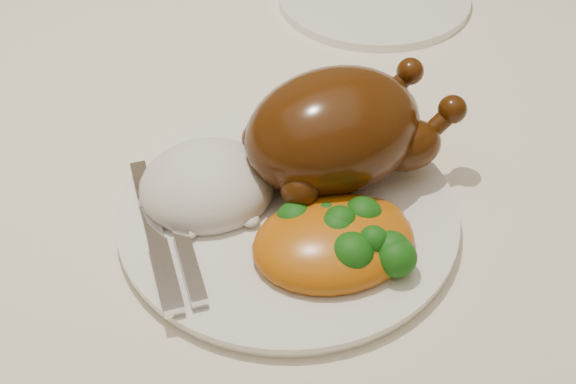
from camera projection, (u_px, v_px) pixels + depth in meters
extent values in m
cylinder|color=brown|center=(549.00, 87.00, 1.48)|extent=(0.07, 0.07, 0.72)
cube|color=brown|center=(184.00, 113.00, 0.80)|extent=(1.60, 0.90, 0.04)
cube|color=white|center=(182.00, 93.00, 0.79)|extent=(1.72, 1.02, 0.01)
cylinder|color=white|center=(288.00, 215.00, 0.65)|extent=(0.27, 0.27, 0.01)
ellipsoid|color=#4E2608|center=(333.00, 130.00, 0.65)|extent=(0.17, 0.14, 0.10)
ellipsoid|color=#4E2608|center=(323.00, 115.00, 0.63)|extent=(0.08, 0.07, 0.04)
ellipsoid|color=#4E2608|center=(407.00, 145.00, 0.65)|extent=(0.06, 0.04, 0.04)
sphere|color=#4E2608|center=(452.00, 109.00, 0.65)|extent=(0.02, 0.02, 0.02)
ellipsoid|color=#4E2608|center=(367.00, 105.00, 0.69)|extent=(0.06, 0.04, 0.04)
sphere|color=#4E2608|center=(410.00, 71.00, 0.69)|extent=(0.02, 0.02, 0.02)
sphere|color=#4E2608|center=(300.00, 190.00, 0.62)|extent=(0.03, 0.03, 0.03)
sphere|color=#4E2608|center=(260.00, 139.00, 0.66)|extent=(0.03, 0.03, 0.03)
ellipsoid|color=white|center=(208.00, 186.00, 0.65)|extent=(0.11, 0.10, 0.06)
ellipsoid|color=#C9730C|center=(334.00, 243.00, 0.61)|extent=(0.13, 0.10, 0.04)
ellipsoid|color=#C9730C|center=(370.00, 224.00, 0.62)|extent=(0.06, 0.05, 0.03)
ellipsoid|color=#0D420B|center=(337.00, 230.00, 0.60)|extent=(0.03, 0.03, 0.03)
ellipsoid|color=#0D420B|center=(391.00, 251.00, 0.59)|extent=(0.03, 0.03, 0.03)
ellipsoid|color=#0D420B|center=(340.00, 221.00, 0.60)|extent=(0.03, 0.03, 0.02)
ellipsoid|color=#0D420B|center=(295.00, 220.00, 0.62)|extent=(0.03, 0.03, 0.03)
ellipsoid|color=#0D420B|center=(396.00, 257.00, 0.59)|extent=(0.03, 0.03, 0.03)
ellipsoid|color=#0D420B|center=(340.00, 229.00, 0.61)|extent=(0.03, 0.03, 0.03)
ellipsoid|color=#0D420B|center=(362.00, 218.00, 0.61)|extent=(0.03, 0.03, 0.04)
ellipsoid|color=#0D420B|center=(327.00, 218.00, 0.61)|extent=(0.03, 0.03, 0.02)
ellipsoid|color=#0D420B|center=(373.00, 237.00, 0.60)|extent=(0.03, 0.03, 0.03)
ellipsoid|color=#0D420B|center=(373.00, 241.00, 0.59)|extent=(0.02, 0.02, 0.02)
ellipsoid|color=#0D420B|center=(326.00, 232.00, 0.61)|extent=(0.03, 0.03, 0.03)
ellipsoid|color=#0D420B|center=(352.00, 254.00, 0.58)|extent=(0.03, 0.03, 0.03)
cube|color=silver|center=(148.00, 207.00, 0.64)|extent=(0.01, 0.11, 0.00)
cube|color=silver|center=(166.00, 277.00, 0.59)|extent=(0.02, 0.07, 0.01)
cube|color=silver|center=(190.00, 267.00, 0.59)|extent=(0.01, 0.07, 0.01)
cube|color=silver|center=(171.00, 201.00, 0.65)|extent=(0.01, 0.08, 0.00)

